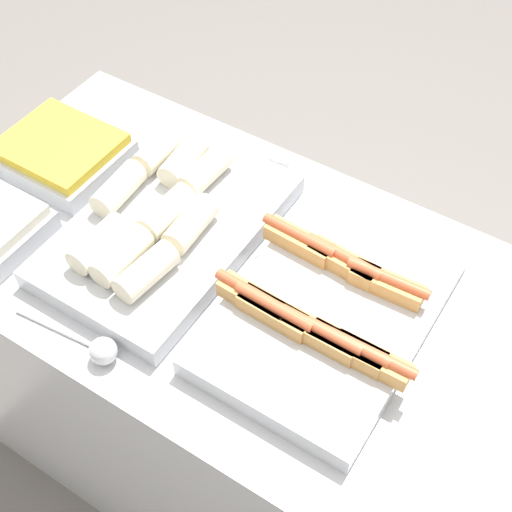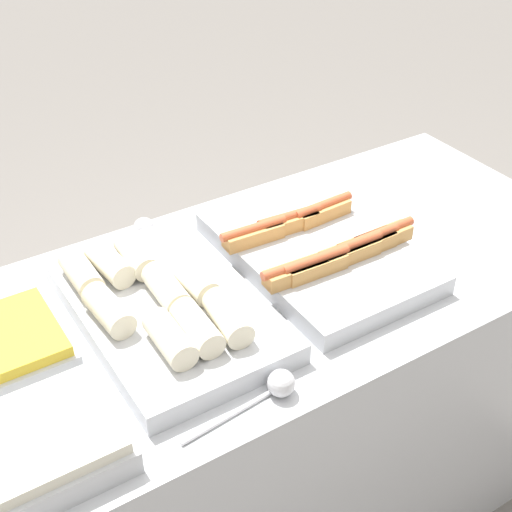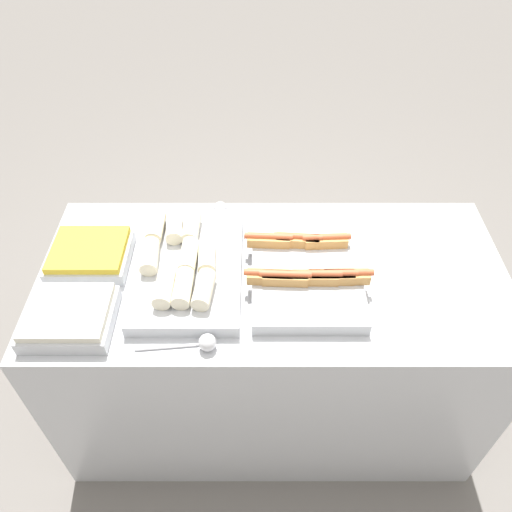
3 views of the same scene
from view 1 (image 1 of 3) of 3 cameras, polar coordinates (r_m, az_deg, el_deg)
name	(u,v)px [view 1 (image 1 of 3)]	position (r m, az deg, el deg)	size (l,w,h in m)	color
ground_plane	(274,468)	(2.22, 1.48, -16.61)	(12.00, 12.00, 0.00)	slate
counter	(278,397)	(1.83, 1.76, -11.25)	(1.63, 0.76, 0.87)	#B7BABF
tray_hotdogs	(329,309)	(1.40, 5.87, -4.22)	(0.42, 0.54, 0.10)	#B7BABF
tray_wraps	(165,223)	(1.54, -7.32, 2.66)	(0.36, 0.56, 0.11)	#B7BABF
tray_side_back	(62,153)	(1.76, -15.28, 7.97)	(0.27, 0.24, 0.07)	#B7BABF
serving_spoon_near	(98,349)	(1.39, -12.53, -7.24)	(0.25, 0.05, 0.05)	silver
serving_spoon_far	(274,159)	(1.70, 1.47, 7.77)	(0.26, 0.05, 0.05)	silver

